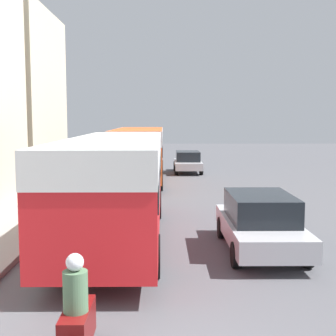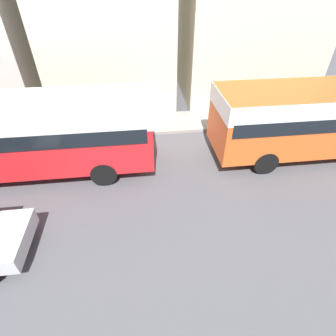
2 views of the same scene
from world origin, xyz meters
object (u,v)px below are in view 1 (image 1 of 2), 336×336
at_px(bus_lead, 116,175).
at_px(motorcycle_behind_lead, 77,322).
at_px(bus_following, 139,148).
at_px(car_crossing, 260,222).
at_px(car_far_curb, 188,162).

relative_size(bus_lead, motorcycle_behind_lead, 4.59).
height_order(bus_following, motorcycle_behind_lead, bus_following).
relative_size(bus_lead, car_crossing, 2.24).
bearing_deg(car_crossing, car_far_curb, 93.14).
xyz_separation_m(motorcycle_behind_lead, car_crossing, (3.91, 5.96, 0.13)).
height_order(motorcycle_behind_lead, car_far_curb, motorcycle_behind_lead).
bearing_deg(bus_following, bus_lead, -90.20).
bearing_deg(car_crossing, motorcycle_behind_lead, -123.30).
height_order(bus_lead, motorcycle_behind_lead, bus_lead).
relative_size(motorcycle_behind_lead, car_far_curb, 0.56).
bearing_deg(car_crossing, bus_lead, 165.16).
bearing_deg(car_crossing, bus_following, 106.27).
xyz_separation_m(bus_lead, car_far_curb, (3.03, 17.31, -1.25)).
xyz_separation_m(car_crossing, car_far_curb, (-1.01, 18.38, -0.07)).
height_order(motorcycle_behind_lead, car_crossing, motorcycle_behind_lead).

